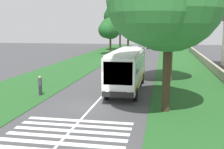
{
  "coord_description": "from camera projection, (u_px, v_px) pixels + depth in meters",
  "views": [
    {
      "loc": [
        -19.42,
        -5.08,
        5.81
      ],
      "look_at": [
        5.43,
        -0.54,
        1.6
      ],
      "focal_mm": 45.45,
      "sensor_mm": 36.0,
      "label": 1
    }
  ],
  "objects": [
    {
      "name": "ground",
      "position": [
        91.0,
        108.0,
        20.7
      ],
      "size": [
        160.0,
        160.0,
        0.0
      ],
      "primitive_type": "plane",
      "color": "#424244"
    },
    {
      "name": "grass_verge_left",
      "position": [
        59.0,
        73.0,
        36.7
      ],
      "size": [
        120.0,
        8.0,
        0.04
      ],
      "primitive_type": "cube",
      "color": "#235623",
      "rests_on": "ground"
    },
    {
      "name": "grass_verge_right",
      "position": [
        189.0,
        77.0,
        33.8
      ],
      "size": [
        120.0,
        8.0,
        0.04
      ],
      "primitive_type": "cube",
      "color": "#235623",
      "rests_on": "ground"
    },
    {
      "name": "centre_line",
      "position": [
        122.0,
        75.0,
        35.25
      ],
      "size": [
        110.0,
        0.16,
        0.01
      ],
      "primitive_type": "cube",
      "color": "silver",
      "rests_on": "ground"
    },
    {
      "name": "coach_bus",
      "position": [
        127.0,
        67.0,
        26.3
      ],
      "size": [
        11.16,
        2.62,
        3.73
      ],
      "color": "white",
      "rests_on": "ground"
    },
    {
      "name": "zebra_crossing",
      "position": [
        68.0,
        134.0,
        15.66
      ],
      "size": [
        4.95,
        6.8,
        0.01
      ],
      "color": "silver",
      "rests_on": "ground"
    },
    {
      "name": "trailing_car_0",
      "position": [
        119.0,
        60.0,
        44.58
      ],
      "size": [
        4.3,
        1.78,
        1.43
      ],
      "color": "#145933",
      "rests_on": "ground"
    },
    {
      "name": "trailing_car_1",
      "position": [
        127.0,
        55.0,
        53.56
      ],
      "size": [
        4.3,
        1.78,
        1.43
      ],
      "color": "silver",
      "rests_on": "ground"
    },
    {
      "name": "trailing_car_2",
      "position": [
        133.0,
        51.0,
        62.23
      ],
      "size": [
        4.3,
        1.78,
        1.43
      ],
      "color": "gray",
      "rests_on": "ground"
    },
    {
      "name": "trailing_car_3",
      "position": [
        135.0,
        48.0,
        71.27
      ],
      "size": [
        4.3,
        1.78,
        1.43
      ],
      "color": "#B7A893",
      "rests_on": "ground"
    },
    {
      "name": "trailing_minibus_0",
      "position": [
        151.0,
        43.0,
        80.17
      ],
      "size": [
        6.0,
        2.14,
        2.53
      ],
      "color": "silver",
      "rests_on": "ground"
    },
    {
      "name": "roadside_tree_left_0",
      "position": [
        119.0,
        16.0,
        71.12
      ],
      "size": [
        9.27,
        7.51,
        12.6
      ],
      "color": "#4C3826",
      "rests_on": "grass_verge_left"
    },
    {
      "name": "roadside_tree_left_1",
      "position": [
        128.0,
        27.0,
        81.65
      ],
      "size": [
        5.91,
        5.36,
        8.57
      ],
      "color": "#4C3826",
      "rests_on": "grass_verge_left"
    },
    {
      "name": "roadside_tree_left_2",
      "position": [
        110.0,
        29.0,
        60.89
      ],
      "size": [
        5.6,
        4.68,
        7.86
      ],
      "color": "#4C3826",
      "rests_on": "grass_verge_left"
    },
    {
      "name": "roadside_tree_right_0",
      "position": [
        170.0,
        16.0,
        30.01
      ],
      "size": [
        8.34,
        6.57,
        10.42
      ],
      "color": "brown",
      "rests_on": "grass_verge_right"
    },
    {
      "name": "roadside_tree_right_1",
      "position": [
        167.0,
        27.0,
        80.06
      ],
      "size": [
        6.17,
        5.35,
        8.79
      ],
      "color": "brown",
      "rests_on": "grass_verge_right"
    },
    {
      "name": "utility_pole",
      "position": [
        169.0,
        46.0,
        26.87
      ],
      "size": [
        0.24,
        1.4,
        7.75
      ],
      "color": "#473828",
      "rests_on": "grass_verge_right"
    },
    {
      "name": "roadside_wall",
      "position": [
        213.0,
        67.0,
        37.96
      ],
      "size": [
        70.0,
        0.4,
        1.06
      ],
      "primitive_type": "cube",
      "color": "#9E937F",
      "rests_on": "grass_verge_right"
    },
    {
      "name": "pedestrian",
      "position": [
        40.0,
        85.0,
        24.26
      ],
      "size": [
        0.34,
        0.34,
        1.69
      ],
      "color": "#26262D",
      "rests_on": "grass_verge_left"
    }
  ]
}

